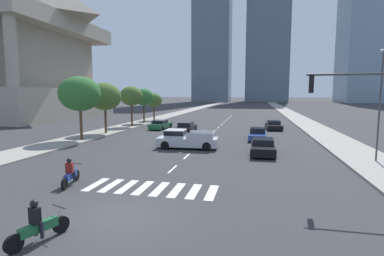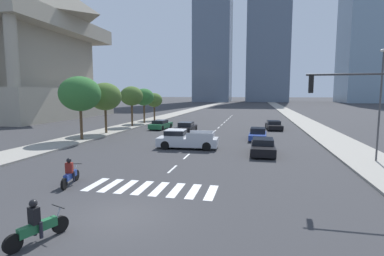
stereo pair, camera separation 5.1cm
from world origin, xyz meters
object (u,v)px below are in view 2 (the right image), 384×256
Objects in this scene: street_tree_second at (105,97)px; sedan_black_4 at (274,125)px; street_tree_third at (132,96)px; sedan_black_0 at (186,128)px; street_tree_fifth at (154,100)px; motorcycle_trailing at (37,225)px; sedan_blue_3 at (258,134)px; street_tree_nearest at (80,94)px; pickup_truck at (185,139)px; traffic_signal_near at (371,105)px; street_tree_fourth at (144,97)px; motorcycle_lead at (70,174)px; sedan_black_1 at (263,147)px; street_lamp_east at (381,97)px; sedan_green_2 at (161,125)px.

sedan_black_4 is at bearing 24.17° from street_tree_second.
street_tree_second is (-20.11, -9.02, 3.96)m from sedan_black_4.
sedan_black_0 is at bearing -24.77° from street_tree_third.
street_tree_fifth is (-9.16, 13.91, 3.11)m from sedan_black_0.
motorcycle_trailing is 0.44× the size of sedan_black_4.
sedan_black_0 is 1.02× the size of sedan_blue_3.
street_tree_nearest reaches higher than street_tree_second.
street_tree_fifth is at bearing 90.00° from street_tree_second.
street_tree_nearest reaches higher than sedan_black_4.
sedan_black_0 is (-1.63, 27.99, 0.02)m from motorcycle_trailing.
motorcycle_trailing is 0.39× the size of pickup_truck.
traffic_signal_near reaches higher than sedan_black_4.
sedan_black_4 is 20.75m from street_tree_fourth.
street_tree_nearest is at bearing -90.00° from street_tree_fourth.
street_tree_fourth is at bearing -62.15° from pickup_truck.
pickup_truck reaches higher than motorcycle_trailing.
sedan_blue_3 is at bearing -137.58° from pickup_truck.
street_tree_fourth is (-11.52, 19.65, 3.49)m from pickup_truck.
motorcycle_lead is 6.33m from motorcycle_trailing.
street_tree_nearest is 5.15m from street_tree_second.
sedan_black_1 is 8.87m from street_lamp_east.
sedan_green_2 is at bearing 30.79° from motorcycle_trailing.
traffic_signal_near is 1.05× the size of street_tree_third.
sedan_black_1 is 0.79× the size of street_tree_third.
street_tree_fifth is (-26.06, 27.12, -0.90)m from street_lamp_east.
traffic_signal_near is at bearing -94.78° from motorcycle_lead.
sedan_green_2 is 29.60m from traffic_signal_near.
pickup_truck is 1.13× the size of street_tree_fifth.
sedan_green_2 is 26.90m from street_lamp_east.
motorcycle_lead is at bearing -153.25° from street_lamp_east.
motorcycle_lead is 12.17m from pickup_truck.
street_tree_fifth is at bearing -55.88° from traffic_signal_near.
street_tree_third reaches higher than pickup_truck.
street_lamp_east reaches higher than motorcycle_trailing.
sedan_black_4 is 0.87× the size of street_tree_fourth.
street_tree_fourth reaches higher than sedan_blue_3.
sedan_green_2 is at bearing -5.40° from motorcycle_lead.
traffic_signal_near is at bearing -37.74° from motorcycle_trailing.
street_tree_fourth is at bearing 139.51° from street_lamp_east.
sedan_black_1 is at bearing 168.27° from pickup_truck.
traffic_signal_near is at bearing 2.80° from sedan_black_4.
sedan_black_0 is 0.73× the size of street_tree_second.
traffic_signal_near reaches higher than sedan_black_0.
street_tree_third is (-20.11, -1.30, 3.95)m from sedan_black_4.
sedan_black_1 is at bearing 169.07° from street_lamp_east.
street_tree_fifth is (-11.52, 24.52, 2.90)m from pickup_truck.
street_tree_third is (-23.10, 24.41, 0.19)m from traffic_signal_near.
pickup_truck is 6.88m from sedan_black_1.
traffic_signal_near is 7.58m from street_lamp_east.
sedan_green_2 is 0.81× the size of street_tree_third.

